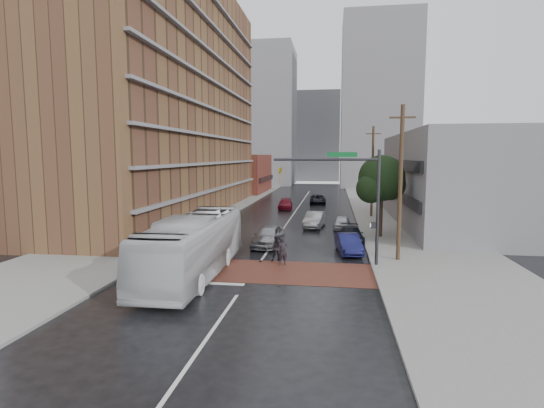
% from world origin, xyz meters
% --- Properties ---
extents(ground, '(160.00, 160.00, 0.00)m').
position_xyz_m(ground, '(0.00, 0.00, 0.00)').
color(ground, black).
rests_on(ground, ground).
extents(crosswalk, '(14.00, 5.00, 0.02)m').
position_xyz_m(crosswalk, '(0.00, 0.50, 0.01)').
color(crosswalk, brown).
rests_on(crosswalk, ground).
extents(sidewalk_west, '(9.00, 90.00, 0.15)m').
position_xyz_m(sidewalk_west, '(-11.50, 25.00, 0.07)').
color(sidewalk_west, gray).
rests_on(sidewalk_west, ground).
extents(sidewalk_east, '(9.00, 90.00, 0.15)m').
position_xyz_m(sidewalk_east, '(11.50, 25.00, 0.07)').
color(sidewalk_east, gray).
rests_on(sidewalk_east, ground).
extents(apartment_block, '(10.00, 44.00, 28.00)m').
position_xyz_m(apartment_block, '(-14.00, 24.00, 14.00)').
color(apartment_block, brown).
rests_on(apartment_block, ground).
extents(storefront_west, '(8.00, 16.00, 7.00)m').
position_xyz_m(storefront_west, '(-12.00, 54.00, 3.50)').
color(storefront_west, maroon).
rests_on(storefront_west, ground).
extents(building_east, '(11.00, 26.00, 9.00)m').
position_xyz_m(building_east, '(16.50, 20.00, 4.50)').
color(building_east, slate).
rests_on(building_east, ground).
extents(distant_tower_west, '(18.00, 16.00, 32.00)m').
position_xyz_m(distant_tower_west, '(-14.00, 78.00, 16.00)').
color(distant_tower_west, slate).
rests_on(distant_tower_west, ground).
extents(distant_tower_east, '(16.00, 14.00, 36.00)m').
position_xyz_m(distant_tower_east, '(14.00, 72.00, 18.00)').
color(distant_tower_east, slate).
rests_on(distant_tower_east, ground).
extents(distant_tower_center, '(12.00, 10.00, 24.00)m').
position_xyz_m(distant_tower_center, '(0.00, 95.00, 12.00)').
color(distant_tower_center, slate).
rests_on(distant_tower_center, ground).
extents(street_tree, '(4.20, 4.10, 6.90)m').
position_xyz_m(street_tree, '(8.52, 12.03, 4.73)').
color(street_tree, '#332319').
rests_on(street_tree, ground).
extents(signal_mast, '(6.50, 0.30, 7.20)m').
position_xyz_m(signal_mast, '(5.85, 2.50, 4.73)').
color(signal_mast, '#2D2D33').
rests_on(signal_mast, ground).
extents(utility_pole_near, '(1.60, 0.26, 10.00)m').
position_xyz_m(utility_pole_near, '(8.80, 4.00, 5.14)').
color(utility_pole_near, '#473321').
rests_on(utility_pole_near, ground).
extents(utility_pole_far, '(1.60, 0.26, 10.00)m').
position_xyz_m(utility_pole_far, '(8.80, 24.00, 5.14)').
color(utility_pole_far, '#473321').
rests_on(utility_pole_far, ground).
extents(transit_bus, '(3.14, 12.53, 3.48)m').
position_xyz_m(transit_bus, '(-3.19, -1.00, 1.74)').
color(transit_bus, silver).
rests_on(transit_bus, ground).
extents(pedestrian_a, '(0.76, 0.64, 1.79)m').
position_xyz_m(pedestrian_a, '(1.53, 2.14, 0.89)').
color(pedestrian_a, black).
rests_on(pedestrian_a, ground).
extents(pedestrian_b, '(0.88, 0.72, 1.69)m').
position_xyz_m(pedestrian_b, '(1.06, 3.00, 0.85)').
color(pedestrian_b, black).
rests_on(pedestrian_b, ground).
extents(car_travel_a, '(2.28, 4.89, 1.62)m').
position_xyz_m(car_travel_a, '(-0.21, 7.37, 0.81)').
color(car_travel_a, '#95979C').
rests_on(car_travel_a, ground).
extents(car_travel_b, '(2.14, 4.70, 1.50)m').
position_xyz_m(car_travel_b, '(2.87, 16.44, 0.75)').
color(car_travel_b, '#ADB0B5').
rests_on(car_travel_b, ground).
extents(car_travel_c, '(2.02, 4.43, 1.26)m').
position_xyz_m(car_travel_c, '(-1.51, 30.08, 0.63)').
color(car_travel_c, maroon).
rests_on(car_travel_c, ground).
extents(suv_travel, '(2.48, 4.91, 1.33)m').
position_xyz_m(suv_travel, '(2.39, 36.46, 0.67)').
color(suv_travel, black).
rests_on(suv_travel, ground).
extents(car_parked_near, '(1.99, 4.28, 1.36)m').
position_xyz_m(car_parked_near, '(5.72, 6.00, 0.68)').
color(car_parked_near, '#16184E').
rests_on(car_parked_near, ground).
extents(car_parked_mid, '(2.00, 4.32, 1.22)m').
position_xyz_m(car_parked_mid, '(6.08, 10.00, 0.61)').
color(car_parked_mid, black).
rests_on(car_parked_mid, ground).
extents(car_parked_far, '(1.69, 3.70, 1.23)m').
position_xyz_m(car_parked_far, '(5.44, 16.00, 0.61)').
color(car_parked_far, '#B3B5BB').
rests_on(car_parked_far, ground).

